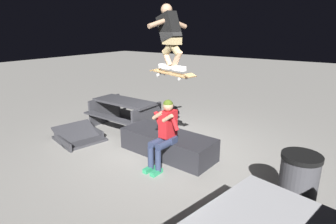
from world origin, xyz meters
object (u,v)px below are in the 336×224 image
at_px(skater_airborne, 170,34).
at_px(kicker_ramp, 79,137).
at_px(ledge_box_main, 168,144).
at_px(picnic_table_back, 125,110).
at_px(trash_bin, 297,188).
at_px(person_sitting_on_ledge, 164,131).
at_px(skateboard, 172,74).

distance_m(skater_airborne, kicker_ramp, 3.41).
bearing_deg(ledge_box_main, picnic_table_back, -20.80).
bearing_deg(kicker_ramp, trash_bin, 177.68).
height_order(person_sitting_on_ledge, kicker_ramp, person_sitting_on_ledge).
height_order(skateboard, kicker_ramp, skateboard).
distance_m(skateboard, picnic_table_back, 2.68).
distance_m(picnic_table_back, trash_bin, 4.73).
height_order(skater_airborne, picnic_table_back, skater_airborne).
bearing_deg(ledge_box_main, trash_bin, 164.15).
xyz_separation_m(skateboard, trash_bin, (-2.35, 0.48, -1.27)).
height_order(skateboard, trash_bin, skateboard).
bearing_deg(person_sitting_on_ledge, trash_bin, 173.30).
relative_size(person_sitting_on_ledge, skateboard, 1.25).
height_order(ledge_box_main, skateboard, skateboard).
xyz_separation_m(skateboard, skater_airborne, (0.06, -0.01, 0.69)).
height_order(ledge_box_main, kicker_ramp, ledge_box_main).
xyz_separation_m(skater_airborne, picnic_table_back, (2.09, -0.97, -1.96)).
distance_m(kicker_ramp, trash_bin, 4.84).
xyz_separation_m(ledge_box_main, kicker_ramp, (2.18, 0.55, -0.17)).
bearing_deg(ledge_box_main, kicker_ramp, 14.17).
xyz_separation_m(picnic_table_back, trash_bin, (-4.50, 1.46, 0.00)).
xyz_separation_m(ledge_box_main, skateboard, (-0.28, 0.27, 1.54)).
bearing_deg(skater_airborne, skateboard, 167.45).
distance_m(kicker_ramp, picnic_table_back, 1.37).
relative_size(kicker_ramp, trash_bin, 1.23).
bearing_deg(trash_bin, kicker_ramp, -2.32).
bearing_deg(skateboard, skater_airborne, -12.55).
bearing_deg(ledge_box_main, person_sitting_on_ledge, 118.18).
xyz_separation_m(ledge_box_main, picnic_table_back, (1.87, -0.71, 0.27)).
xyz_separation_m(person_sitting_on_ledge, trash_bin, (-2.38, 0.28, -0.22)).
bearing_deg(skater_airborne, ledge_box_main, -49.09).
xyz_separation_m(person_sitting_on_ledge, kicker_ramp, (2.43, 0.08, -0.66)).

